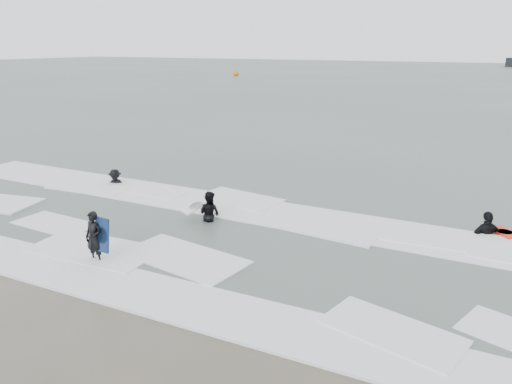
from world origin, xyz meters
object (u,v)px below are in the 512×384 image
at_px(surfer_wading, 210,221).
at_px(surfer_right_near, 486,235).
at_px(buoy, 236,74).
at_px(surfer_centre, 96,262).
at_px(surfer_breaker, 116,185).

xyz_separation_m(surfer_wading, surfer_right_near, (8.48, 2.95, 0.00)).
distance_m(surfer_wading, surfer_right_near, 8.98).
bearing_deg(surfer_wading, buoy, -53.17).
height_order(surfer_centre, buoy, buoy).
relative_size(surfer_wading, surfer_right_near, 0.84).
height_order(surfer_centre, surfer_right_near, surfer_right_near).
bearing_deg(surfer_right_near, surfer_wading, -15.94).
xyz_separation_m(surfer_wading, surfer_breaker, (-6.04, 2.02, 0.00)).
relative_size(surfer_centre, buoy, 0.91).
distance_m(surfer_breaker, surfer_right_near, 14.55).
xyz_separation_m(surfer_wading, buoy, (-37.19, 67.64, 0.42)).
xyz_separation_m(surfer_breaker, buoy, (-31.15, 65.62, 0.42)).
xyz_separation_m(surfer_centre, surfer_right_near, (9.51, 7.20, 0.00)).
relative_size(surfer_breaker, buoy, 0.93).
height_order(surfer_wading, surfer_breaker, surfer_wading).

